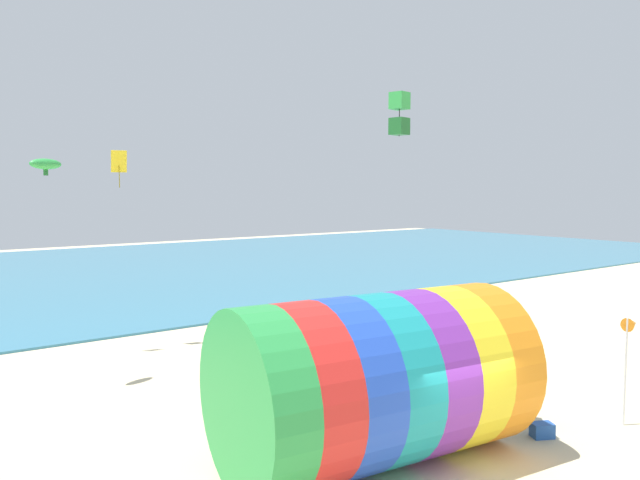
# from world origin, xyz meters

# --- Properties ---
(ground_plane) EXTENTS (120.00, 120.00, 0.00)m
(ground_plane) POSITION_xyz_m (0.00, 0.00, 0.00)
(ground_plane) COLOR beige
(sea) EXTENTS (120.00, 40.00, 0.10)m
(sea) POSITION_xyz_m (0.00, 36.71, 0.05)
(sea) COLOR teal
(sea) RESTS_ON ground
(giant_inflatable_tube) EXTENTS (7.15, 4.56, 3.80)m
(giant_inflatable_tube) POSITION_xyz_m (-0.91, 1.68, 1.90)
(giant_inflatable_tube) COLOR green
(giant_inflatable_tube) RESTS_ON ground
(kite_handler) EXTENTS (0.41, 0.41, 1.76)m
(kite_handler) POSITION_xyz_m (3.79, 1.35, 0.91)
(kite_handler) COLOR #726651
(kite_handler) RESTS_ON ground
(kite_green_parafoil) EXTENTS (1.11, 0.73, 0.57)m
(kite_green_parafoil) POSITION_xyz_m (-5.25, 11.83, 6.87)
(kite_green_parafoil) COLOR green
(kite_green_box) EXTENTS (0.54, 0.54, 1.31)m
(kite_green_box) POSITION_xyz_m (2.94, 4.96, 8.31)
(kite_green_box) COLOR green
(kite_yellow_diamond) EXTENTS (0.61, 0.31, 1.41)m
(kite_yellow_diamond) POSITION_xyz_m (-1.79, 15.32, 7.13)
(kite_yellow_diamond) COLOR yellow
(bystander_mid_beach) EXTENTS (0.42, 0.36, 1.56)m
(bystander_mid_beach) POSITION_xyz_m (4.26, 9.95, 0.79)
(bystander_mid_beach) COLOR #383D56
(bystander_mid_beach) RESTS_ON ground
(beach_flag) EXTENTS (0.47, 0.36, 2.82)m
(beach_flag) POSITION_xyz_m (5.94, -0.56, 2.50)
(beach_flag) COLOR silver
(beach_flag) RESTS_ON ground
(cooler_box) EXTENTS (0.63, 0.56, 0.36)m
(cooler_box) POSITION_xyz_m (3.34, 0.24, 0.18)
(cooler_box) COLOR #2659B2
(cooler_box) RESTS_ON ground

